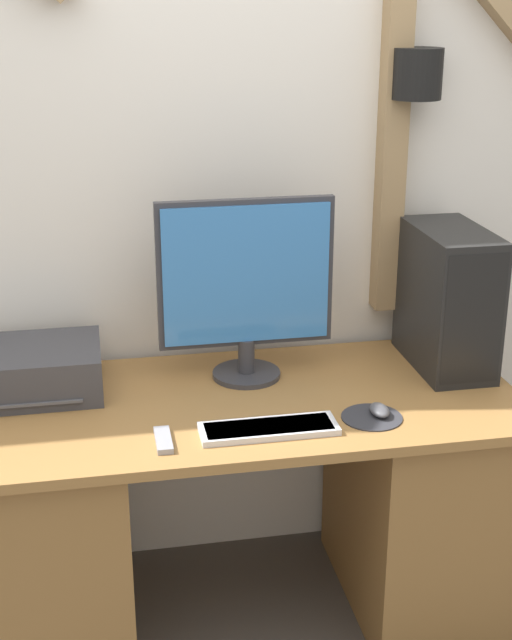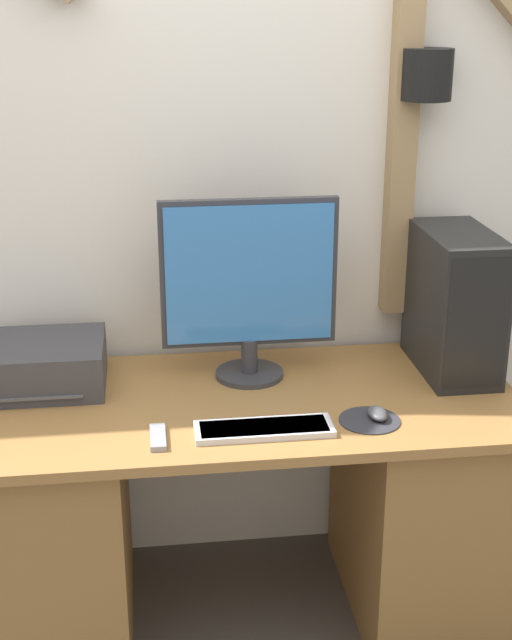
# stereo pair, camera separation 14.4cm
# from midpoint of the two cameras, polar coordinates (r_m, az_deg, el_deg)

# --- Properties ---
(wall_back) EXTENTS (6.40, 0.21, 2.80)m
(wall_back) POSITION_cam_midpoint_polar(r_m,az_deg,el_deg) (2.86, -3.93, 9.63)
(wall_back) COLOR white
(wall_back) RESTS_ON ground_plane
(desk) EXTENTS (1.66, 0.75, 0.77)m
(desk) POSITION_cam_midpoint_polar(r_m,az_deg,el_deg) (2.82, -2.39, -11.90)
(desk) COLOR olive
(desk) RESTS_ON ground_plane
(monitor) EXTENTS (0.54, 0.21, 0.56)m
(monitor) POSITION_cam_midpoint_polar(r_m,az_deg,el_deg) (2.69, -2.18, 2.38)
(monitor) COLOR #333338
(monitor) RESTS_ON desk
(keyboard) EXTENTS (0.38, 0.12, 0.02)m
(keyboard) POSITION_cam_midpoint_polar(r_m,az_deg,el_deg) (2.45, -0.87, -6.97)
(keyboard) COLOR silver
(keyboard) RESTS_ON desk
(mousepad) EXTENTS (0.17, 0.17, 0.00)m
(mousepad) POSITION_cam_midpoint_polar(r_m,az_deg,el_deg) (2.54, 5.81, -6.23)
(mousepad) COLOR #2D2D33
(mousepad) RESTS_ON desk
(mouse) EXTENTS (0.05, 0.09, 0.03)m
(mouse) POSITION_cam_midpoint_polar(r_m,az_deg,el_deg) (2.55, 6.31, -5.77)
(mouse) COLOR #4C4C51
(mouse) RESTS_ON mousepad
(computer_tower) EXTENTS (0.21, 0.40, 0.45)m
(computer_tower) POSITION_cam_midpoint_polar(r_m,az_deg,el_deg) (2.85, 10.79, 1.33)
(computer_tower) COLOR black
(computer_tower) RESTS_ON desk
(printer) EXTENTS (0.39, 0.32, 0.14)m
(printer) POSITION_cam_midpoint_polar(r_m,az_deg,el_deg) (2.76, -15.43, -3.13)
(printer) COLOR #38383D
(printer) RESTS_ON desk
(remote_control) EXTENTS (0.04, 0.14, 0.02)m
(remote_control) POSITION_cam_midpoint_polar(r_m,az_deg,el_deg) (2.42, -7.66, -7.65)
(remote_control) COLOR gray
(remote_control) RESTS_ON desk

